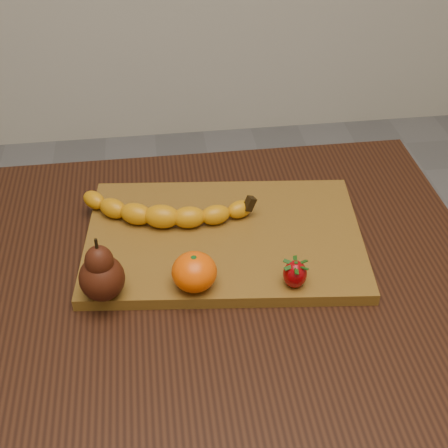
{
  "coord_description": "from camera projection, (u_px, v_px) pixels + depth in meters",
  "views": [
    {
      "loc": [
        -0.01,
        -0.72,
        1.43
      ],
      "look_at": [
        0.09,
        0.07,
        0.8
      ],
      "focal_mm": 50.0,
      "sensor_mm": 36.0,
      "label": 1
    }
  ],
  "objects": [
    {
      "name": "table",
      "position": [
        174.0,
        318.0,
        1.04
      ],
      "size": [
        1.0,
        0.7,
        0.76
      ],
      "color": "black",
      "rests_on": "ground"
    },
    {
      "name": "pear",
      "position": [
        100.0,
        268.0,
        0.88
      ],
      "size": [
        0.08,
        0.08,
        0.1
      ],
      "primitive_type": null,
      "rotation": [
        0.0,
        0.0,
        0.34
      ],
      "color": "#40170A",
      "rests_on": "cutting_board"
    },
    {
      "name": "cutting_board",
      "position": [
        224.0,
        238.0,
        1.03
      ],
      "size": [
        0.48,
        0.35,
        0.02
      ],
      "primitive_type": "cube",
      "rotation": [
        0.0,
        0.0,
        -0.11
      ],
      "color": "brown",
      "rests_on": "table"
    },
    {
      "name": "mandarin",
      "position": [
        194.0,
        272.0,
        0.91
      ],
      "size": [
        0.07,
        0.07,
        0.06
      ],
      "primitive_type": "ellipsoid",
      "rotation": [
        0.0,
        0.0,
        0.04
      ],
      "color": "#F85302",
      "rests_on": "cutting_board"
    },
    {
      "name": "banana",
      "position": [
        162.0,
        216.0,
        1.03
      ],
      "size": [
        0.26,
        0.12,
        0.04
      ],
      "primitive_type": null,
      "rotation": [
        0.0,
        0.0,
        -0.24
      ],
      "color": "orange",
      "rests_on": "cutting_board"
    },
    {
      "name": "strawberry",
      "position": [
        295.0,
        273.0,
        0.92
      ],
      "size": [
        0.05,
        0.05,
        0.04
      ],
      "primitive_type": null,
      "rotation": [
        0.0,
        0.0,
        0.37
      ],
      "color": "#910308",
      "rests_on": "cutting_board"
    }
  ]
}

